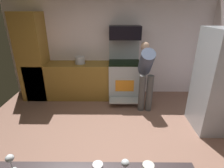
% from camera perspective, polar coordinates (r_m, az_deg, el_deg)
% --- Properties ---
extents(ground_plane, '(5.20, 4.80, 0.02)m').
position_cam_1_polar(ground_plane, '(3.09, -0.92, -20.73)').
color(ground_plane, '#886151').
extents(wall_back, '(5.20, 0.12, 2.60)m').
position_cam_1_polar(wall_back, '(4.66, -0.37, 12.55)').
color(wall_back, white).
rests_on(wall_back, ground).
extents(lower_cabinet_run, '(2.40, 0.60, 0.90)m').
position_cam_1_polar(lower_cabinet_run, '(4.64, -11.58, 1.14)').
color(lower_cabinet_run, olive).
rests_on(lower_cabinet_run, ground).
extents(cabinet_column, '(0.60, 0.60, 2.10)m').
position_cam_1_polar(cabinet_column, '(4.78, -24.06, 7.80)').
color(cabinet_column, olive).
rests_on(cabinet_column, ground).
extents(oven_range, '(0.76, 0.95, 1.48)m').
position_cam_1_polar(oven_range, '(4.52, 3.86, 1.72)').
color(oven_range, '#B2B9BC').
rests_on(oven_range, ground).
extents(microwave, '(0.74, 0.38, 0.31)m').
position_cam_1_polar(microwave, '(4.34, 4.19, 16.24)').
color(microwave, black).
rests_on(microwave, oven_range).
extents(refrigerator, '(0.83, 0.77, 1.86)m').
position_cam_1_polar(refrigerator, '(3.72, 32.30, 0.50)').
color(refrigerator, '#ADB6C0').
rests_on(refrigerator, ground).
extents(person_cook, '(0.31, 0.69, 1.47)m').
position_cam_1_polar(person_cook, '(3.96, 10.85, 4.03)').
color(person_cook, '#4C4C4C').
rests_on(person_cook, ground).
extents(wine_glass_near, '(0.07, 0.07, 0.16)m').
position_cam_1_polar(wine_glass_near, '(1.72, -30.06, -20.30)').
color(wine_glass_near, silver).
rests_on(wine_glass_near, counter_island).
extents(wine_glass_far, '(0.07, 0.07, 0.14)m').
position_cam_1_polar(wine_glass_far, '(1.52, 4.29, -24.30)').
color(wine_glass_far, silver).
rests_on(wine_glass_far, counter_island).
extents(stock_pot, '(0.25, 0.25, 0.17)m').
position_cam_1_polar(stock_pot, '(4.45, -10.31, 7.57)').
color(stock_pot, '#B4B5BA').
rests_on(stock_pot, lower_cabinet_run).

